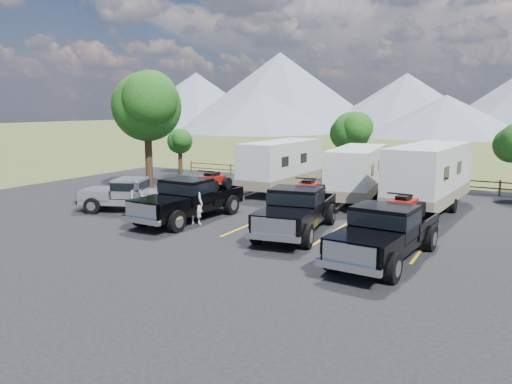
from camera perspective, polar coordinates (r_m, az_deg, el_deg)
The scene contains 17 objects.
ground at distance 19.59m, azimuth -1.10°, elevation -6.77°, with size 320.00×320.00×0.00m, color #4A5725.
asphalt_lot at distance 22.15m, azimuth 2.75°, elevation -4.79°, with size 44.00×34.00×0.04m, color black.
stall_lines at distance 23.02m, azimuth 3.84°, elevation -4.18°, with size 12.12×5.50×0.01m.
tree_big_nw at distance 33.48m, azimuth -12.39°, elevation 9.51°, with size 5.54×5.18×7.84m.
tree_north at distance 37.16m, azimuth 10.82°, elevation 6.83°, with size 3.46×3.24×5.25m.
tree_nw_small at distance 41.97m, azimuth -8.71°, elevation 5.75°, with size 2.59×2.43×3.85m.
rail_fence at distance 35.93m, azimuth 16.53°, elevation 1.34°, with size 36.12×0.12×1.00m.
mountain_range at distance 123.50m, azimuth 20.99°, elevation 10.07°, with size 209.00×71.00×20.00m.
rig_left at distance 24.81m, azimuth -7.53°, elevation -0.63°, with size 2.64×6.99×2.31m.
rig_center at distance 22.10m, azimuth 4.76°, elevation -1.86°, with size 3.18×7.10×2.29m.
rig_right at distance 18.75m, azimuth 14.70°, elevation -4.25°, with size 2.88×6.97×2.27m.
trailer_left at distance 32.96m, azimuth 2.94°, elevation 3.08°, with size 2.72×9.58×3.33m.
trailer_center at distance 30.02m, azimuth 11.47°, elevation 2.11°, with size 3.22×9.21×3.18m.
trailer_right at distance 28.00m, azimuth 19.17°, elevation 1.64°, with size 3.34×10.28×3.56m.
pickup_silver at distance 27.41m, azimuth -13.82°, elevation -0.26°, with size 6.17×3.98×1.77m.
person_a at distance 23.80m, azimuth -6.92°, elevation -1.37°, with size 0.71×0.47×1.96m, color white.
person_b at distance 25.68m, azimuth -13.36°, elevation -0.80°, with size 0.94×0.73×1.92m, color slate.
Camera 1 is at (9.31, -16.33, 5.52)m, focal length 35.00 mm.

